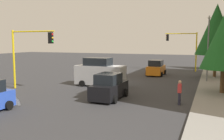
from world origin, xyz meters
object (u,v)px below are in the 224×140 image
traffic_signal_far_left (184,44)px  car_orange (156,68)px  tree_roadside_far (212,40)px  tree_roadside_near (224,40)px  street_lamp_curbside (208,42)px  tree_roadside_mid (217,30)px  delivery_van_silver (100,73)px  traffic_signal_near_right (29,47)px  pedestrian_crossing (180,92)px  car_black (109,87)px

traffic_signal_far_left → car_orange: bearing=-23.7°
tree_roadside_far → tree_roadside_near: tree_roadside_far is taller
street_lamp_curbside → tree_roadside_mid: bearing=169.7°
tree_roadside_mid → delivery_van_silver: size_ratio=1.82×
traffic_signal_near_right → traffic_signal_far_left: bearing=150.4°
traffic_signal_far_left → car_orange: size_ratio=1.44×
pedestrian_crossing → delivery_van_silver: bearing=-120.1°
street_lamp_curbside → pedestrian_crossing: bearing=-8.6°
tree_roadside_far → delivery_van_silver: bearing=-26.7°
traffic_signal_far_left → pedestrian_crossing: traffic_signal_far_left is taller
car_black → pedestrian_crossing: size_ratio=2.37×
tree_roadside_far → car_black: 26.16m
tree_roadside_far → delivery_van_silver: tree_roadside_far is taller
tree_roadside_near → tree_roadside_mid: bearing=-177.1°
car_orange → car_black: size_ratio=0.97×
tree_roadside_near → pedestrian_crossing: tree_roadside_near is taller
traffic_signal_far_left → delivery_van_silver: traffic_signal_far_left is taller
traffic_signal_far_left → street_lamp_curbside: 10.97m
tree_roadside_far → delivery_van_silver: size_ratio=1.47×
delivery_van_silver → traffic_signal_near_right: bearing=-51.9°
traffic_signal_far_left → traffic_signal_near_right: 22.99m
street_lamp_curbside → tree_roadside_near: 5.76m
tree_roadside_far → car_black: tree_roadside_far is taller
traffic_signal_near_right → car_orange: traffic_signal_near_right is taller
traffic_signal_far_left → pedestrian_crossing: (20.73, 1.94, -3.08)m
tree_roadside_mid → street_lamp_curbside: bearing=-10.3°
traffic_signal_near_right → car_orange: bearing=148.0°
traffic_signal_far_left → tree_roadside_near: 16.71m
street_lamp_curbside → tree_roadside_near: size_ratio=1.03×
delivery_van_silver → tree_roadside_near: bearing=90.0°
delivery_van_silver → tree_roadside_far: bearing=153.3°
traffic_signal_near_right → tree_roadside_mid: (-14.00, 15.65, 1.92)m
tree_roadside_near → tree_roadside_far: bearing=-177.1°
car_orange → pedestrian_crossing: size_ratio=2.30×
tree_roadside_far → traffic_signal_near_right: bearing=-32.3°
traffic_signal_near_right → tree_roadside_near: size_ratio=0.80×
street_lamp_curbside → car_orange: 8.26m
tree_roadside_near → pedestrian_crossing: (4.73, -2.87, -3.53)m
traffic_signal_near_right → car_orange: 16.55m
tree_roadside_mid → tree_roadside_far: (-10.00, -0.50, -1.12)m
tree_roadside_mid → delivery_van_silver: 15.20m
car_black → tree_roadside_near: bearing=121.4°
street_lamp_curbside → tree_roadside_mid: tree_roadside_mid is taller
tree_roadside_mid → pedestrian_crossing: 15.68m
street_lamp_curbside → car_orange: (-4.20, -6.22, -3.45)m
street_lamp_curbside → tree_roadside_far: tree_roadside_far is taller
pedestrian_crossing → street_lamp_curbside: bearing=171.4°
tree_roadside_near → delivery_van_silver: bearing=-90.0°
tree_roadside_mid → tree_roadside_near: 10.10m
street_lamp_curbside → car_black: bearing=-32.7°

